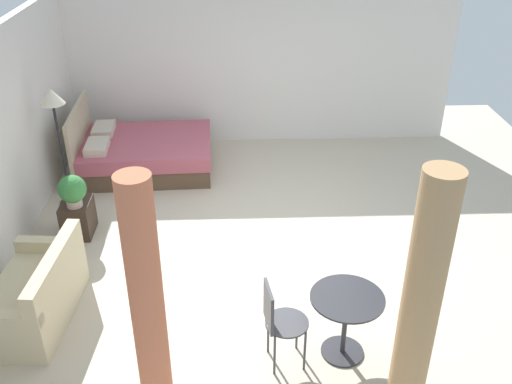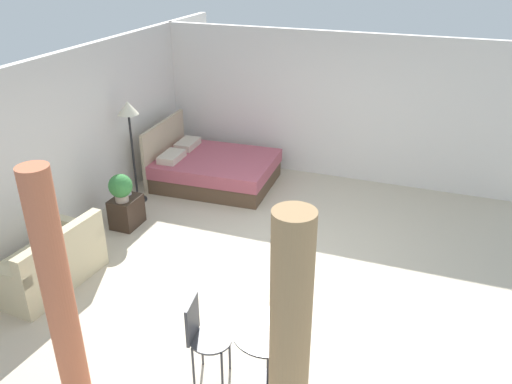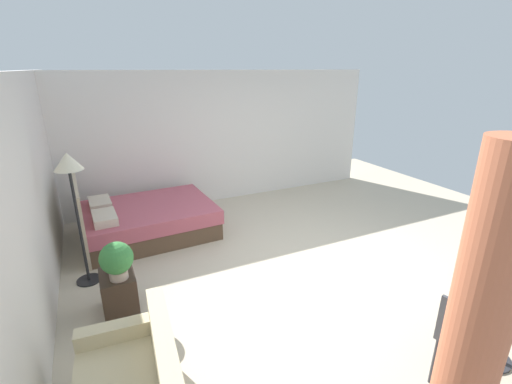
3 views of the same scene
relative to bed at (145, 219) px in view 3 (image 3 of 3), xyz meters
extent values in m
cube|color=beige|center=(-1.99, -1.93, -0.29)|extent=(9.26, 9.52, 0.02)
cube|color=silver|center=(-1.99, 1.33, 1.02)|extent=(9.26, 0.12, 2.61)
cube|color=silver|center=(1.14, -1.93, 1.02)|extent=(0.12, 6.52, 2.61)
cube|color=brown|center=(0.00, -0.08, -0.14)|extent=(1.59, 2.03, 0.28)
cube|color=#B25160|center=(0.00, -0.08, 0.11)|extent=(1.64, 2.07, 0.23)
cube|color=tan|center=(-0.04, 0.93, 0.26)|extent=(1.57, 0.13, 1.07)
cube|color=beige|center=(-0.36, 0.61, 0.29)|extent=(0.56, 0.34, 0.12)
cube|color=beige|center=(0.30, 0.64, 0.29)|extent=(0.56, 0.34, 0.12)
cube|color=beige|center=(-3.52, 0.38, 0.35)|extent=(1.38, 0.25, 0.38)
cube|color=beige|center=(-2.88, 0.64, 0.23)|extent=(0.20, 0.75, 0.14)
cube|color=#38281E|center=(-1.86, 0.59, -0.05)|extent=(0.48, 0.37, 0.47)
cylinder|color=tan|center=(-1.96, 0.57, 0.24)|extent=(0.20, 0.20, 0.10)
sphere|color=#387F3D|center=(-1.96, 0.57, 0.44)|extent=(0.35, 0.35, 0.35)
cylinder|color=silver|center=(-1.74, 0.62, 0.27)|extent=(0.12, 0.12, 0.17)
cylinder|color=black|center=(-1.06, 0.92, -0.27)|extent=(0.31, 0.31, 0.02)
cylinder|color=black|center=(-1.06, 0.92, 0.48)|extent=(0.04, 0.04, 1.49)
cone|color=beige|center=(-1.06, 0.92, 1.33)|extent=(0.33, 0.33, 0.21)
cylinder|color=#2D2D33|center=(-4.14, -2.50, -0.27)|extent=(0.42, 0.42, 0.02)
cylinder|color=#2D2D33|center=(-4.14, -2.50, 0.06)|extent=(0.05, 0.05, 0.68)
cylinder|color=#2D2D33|center=(-4.14, -2.50, 0.41)|extent=(0.71, 0.71, 0.02)
cylinder|color=#3F3F44|center=(-4.35, -2.10, -0.05)|extent=(0.02, 0.02, 0.47)
cylinder|color=#3F3F44|center=(-4.06, -2.05, -0.05)|extent=(0.02, 0.02, 0.47)
cylinder|color=#3F3F44|center=(-4.39, -1.81, -0.05)|extent=(0.02, 0.02, 0.47)
cylinder|color=#3F3F44|center=(-4.10, -1.76, -0.05)|extent=(0.02, 0.02, 0.47)
cylinder|color=#3F3F44|center=(-4.22, -1.93, 0.20)|extent=(0.47, 0.47, 0.02)
cube|color=#3F3F44|center=(-4.25, -1.76, 0.42)|extent=(0.33, 0.08, 0.42)
camera|label=1|loc=(-8.26, -1.48, 3.87)|focal=39.92mm
camera|label=2|loc=(-7.72, -3.69, 3.70)|focal=36.34mm
camera|label=3|loc=(-5.60, 0.66, 2.36)|focal=24.76mm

